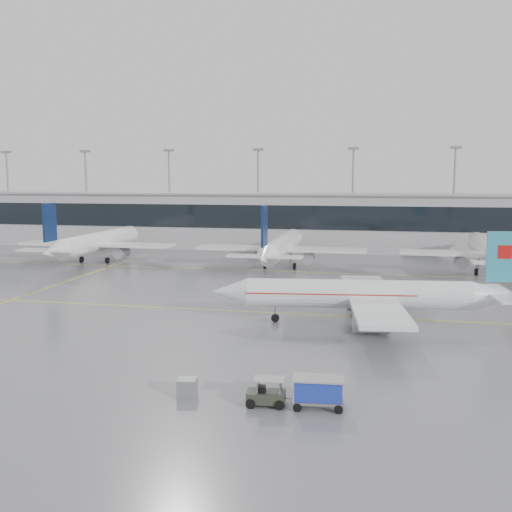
% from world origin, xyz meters
% --- Properties ---
extents(ground, '(320.00, 320.00, 0.00)m').
position_xyz_m(ground, '(0.00, 0.00, 0.00)').
color(ground, slate).
rests_on(ground, ground).
extents(taxi_line_main, '(120.00, 0.25, 0.01)m').
position_xyz_m(taxi_line_main, '(0.00, 0.00, 0.01)').
color(taxi_line_main, yellow).
rests_on(taxi_line_main, ground).
extents(taxi_line_north, '(120.00, 0.25, 0.01)m').
position_xyz_m(taxi_line_north, '(0.00, 30.00, 0.01)').
color(taxi_line_north, yellow).
rests_on(taxi_line_north, ground).
extents(taxi_line_cross, '(0.25, 60.00, 0.01)m').
position_xyz_m(taxi_line_cross, '(-30.00, 15.00, 0.01)').
color(taxi_line_cross, yellow).
rests_on(taxi_line_cross, ground).
extents(terminal, '(180.00, 15.00, 12.00)m').
position_xyz_m(terminal, '(0.00, 62.00, 6.00)').
color(terminal, '#A4A4A8').
rests_on(terminal, ground).
extents(terminal_glass, '(180.00, 0.20, 5.00)m').
position_xyz_m(terminal_glass, '(0.00, 54.45, 7.50)').
color(terminal_glass, black).
rests_on(terminal_glass, ground).
extents(terminal_roof, '(182.00, 16.00, 0.40)m').
position_xyz_m(terminal_roof, '(0.00, 62.00, 12.20)').
color(terminal_roof, gray).
rests_on(terminal_roof, ground).
extents(light_masts, '(156.40, 1.00, 22.60)m').
position_xyz_m(light_masts, '(0.00, 68.00, 13.34)').
color(light_masts, gray).
rests_on(light_masts, ground).
extents(air_canada_jet, '(33.45, 26.10, 10.16)m').
position_xyz_m(air_canada_jet, '(15.59, -3.02, 3.17)').
color(air_canada_jet, white).
rests_on(air_canada_jet, ground).
extents(parked_jet_b, '(29.64, 36.96, 11.72)m').
position_xyz_m(parked_jet_b, '(-35.00, 33.69, 3.71)').
color(parked_jet_b, white).
rests_on(parked_jet_b, ground).
extents(parked_jet_c, '(29.64, 36.96, 11.72)m').
position_xyz_m(parked_jet_c, '(-0.00, 33.69, 3.71)').
color(parked_jet_c, white).
rests_on(parked_jet_c, ground).
extents(parked_jet_d, '(29.64, 36.96, 11.72)m').
position_xyz_m(parked_jet_d, '(35.00, 33.69, 3.71)').
color(parked_jet_d, white).
rests_on(parked_jet_d, ground).
extents(baggage_tug, '(4.05, 1.88, 1.94)m').
position_xyz_m(baggage_tug, '(8.75, -27.11, 0.68)').
color(baggage_tug, '#2B2F25').
rests_on(baggage_tug, ground).
extents(baggage_cart, '(3.61, 2.22, 2.14)m').
position_xyz_m(baggage_cart, '(12.34, -26.81, 1.25)').
color(baggage_cart, gray).
rests_on(baggage_cart, ground).
extents(gse_unit, '(1.49, 1.41, 1.35)m').
position_xyz_m(gse_unit, '(2.90, -26.75, 0.67)').
color(gse_unit, slate).
rests_on(gse_unit, ground).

